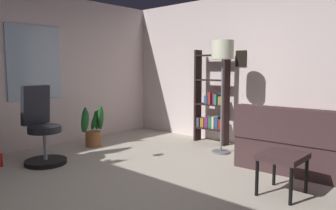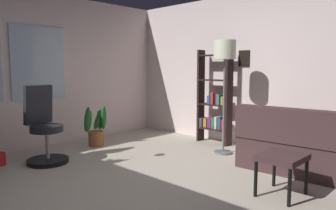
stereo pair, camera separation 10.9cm
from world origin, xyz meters
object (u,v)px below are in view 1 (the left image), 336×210
at_px(floor_lamp, 223,59).
at_px(couch, 323,148).
at_px(office_chair, 42,133).
at_px(potted_plant, 93,129).
at_px(footstool, 283,159).
at_px(bookshelf, 212,102).

bearing_deg(floor_lamp, couch, -85.81).
xyz_separation_m(office_chair, potted_plant, (1.06, 0.34, -0.13)).
distance_m(office_chair, floor_lamp, 2.82).
distance_m(couch, potted_plant, 3.53).
bearing_deg(couch, floor_lamp, 94.19).
xyz_separation_m(footstool, floor_lamp, (1.00, 1.40, 1.08)).
distance_m(footstool, potted_plant, 3.26).
bearing_deg(footstool, office_chair, 111.32).
xyz_separation_m(floor_lamp, potted_plant, (-1.07, 1.86, -1.16)).
distance_m(couch, office_chair, 3.74).
bearing_deg(couch, potted_plant, 109.52).
bearing_deg(floor_lamp, bookshelf, 46.93).
relative_size(couch, potted_plant, 2.55).
bearing_deg(potted_plant, bookshelf, -40.90).
height_order(footstool, potted_plant, potted_plant).
relative_size(office_chair, floor_lamp, 0.63).
bearing_deg(footstool, floor_lamp, 54.53).
bearing_deg(potted_plant, floor_lamp, -60.07).
relative_size(floor_lamp, potted_plant, 2.46).
height_order(couch, bookshelf, bookshelf).
relative_size(office_chair, potted_plant, 1.54).
xyz_separation_m(couch, floor_lamp, (-0.11, 1.47, 1.16)).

